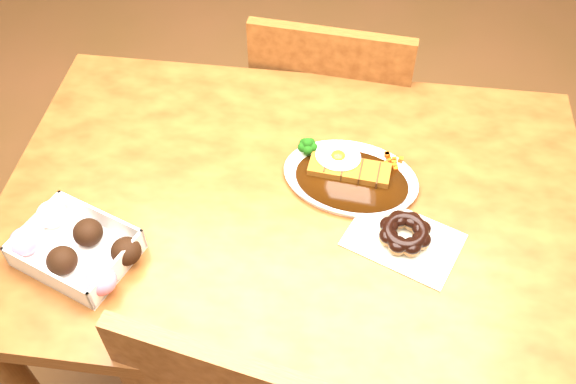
# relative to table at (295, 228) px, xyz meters

# --- Properties ---
(ground) EXTENTS (6.00, 6.00, 0.00)m
(ground) POSITION_rel_table_xyz_m (0.00, 0.00, -0.65)
(ground) COLOR brown
(ground) RESTS_ON ground
(table) EXTENTS (1.20, 0.80, 0.75)m
(table) POSITION_rel_table_xyz_m (0.00, 0.00, 0.00)
(table) COLOR #532810
(table) RESTS_ON ground
(chair_far) EXTENTS (0.46, 0.46, 0.87)m
(chair_far) POSITION_rel_table_xyz_m (0.05, 0.54, -0.17)
(chair_far) COLOR #532810
(chair_far) RESTS_ON ground
(katsu_curry_plate) EXTENTS (0.31, 0.24, 0.06)m
(katsu_curry_plate) POSITION_rel_table_xyz_m (0.10, 0.07, 0.11)
(katsu_curry_plate) COLOR white
(katsu_curry_plate) RESTS_ON table
(donut_box) EXTENTS (0.25, 0.22, 0.06)m
(donut_box) POSITION_rel_table_xyz_m (-0.39, -0.19, 0.13)
(donut_box) COLOR white
(donut_box) RESTS_ON table
(pon_de_ring) EXTENTS (0.25, 0.22, 0.04)m
(pon_de_ring) POSITION_rel_table_xyz_m (0.22, -0.08, 0.12)
(pon_de_ring) COLOR silver
(pon_de_ring) RESTS_ON table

